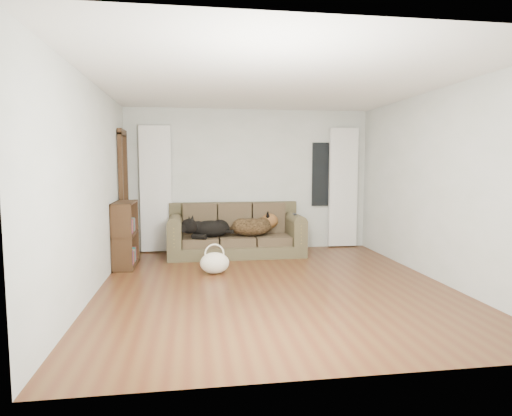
{
  "coord_description": "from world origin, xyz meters",
  "views": [
    {
      "loc": [
        -1.03,
        -5.41,
        1.58
      ],
      "look_at": [
        -0.0,
        1.6,
        0.86
      ],
      "focal_mm": 30.0,
      "sensor_mm": 36.0,
      "label": 1
    }
  ],
  "objects": [
    {
      "name": "dog_black_lab",
      "position": [
        -0.8,
        1.88,
        0.48
      ],
      "size": [
        0.7,
        0.5,
        0.29
      ],
      "primitive_type": "ellipsoid",
      "rotation": [
        0.0,
        0.0,
        -0.02
      ],
      "color": "black",
      "rests_on": "sofa"
    },
    {
      "name": "tote_bag",
      "position": [
        -0.74,
        0.72,
        0.16
      ],
      "size": [
        0.48,
        0.4,
        0.31
      ],
      "primitive_type": "ellipsoid",
      "rotation": [
        0.0,
        0.0,
        -0.19
      ],
      "color": "beige",
      "rests_on": "floor"
    },
    {
      "name": "sofa",
      "position": [
        -0.3,
        1.97,
        0.45
      ],
      "size": [
        2.34,
        1.01,
        0.96
      ],
      "primitive_type": "cube",
      "color": "#4A4228",
      "rests_on": "floor"
    },
    {
      "name": "window_pane",
      "position": [
        1.45,
        2.47,
        1.4
      ],
      "size": [
        0.5,
        0.03,
        1.2
      ],
      "primitive_type": "cube",
      "color": "black",
      "rests_on": "wall_back"
    },
    {
      "name": "curtain_right",
      "position": [
        1.8,
        2.42,
        1.15
      ],
      "size": [
        0.55,
        0.08,
        2.25
      ],
      "primitive_type": "cube",
      "color": "white",
      "rests_on": "ground"
    },
    {
      "name": "floor",
      "position": [
        0.0,
        0.0,
        0.0
      ],
      "size": [
        5.0,
        5.0,
        0.0
      ],
      "primitive_type": "plane",
      "color": "#4A2513",
      "rests_on": "ground"
    },
    {
      "name": "ceiling",
      "position": [
        0.0,
        0.0,
        2.6
      ],
      "size": [
        5.0,
        5.0,
        0.0
      ],
      "primitive_type": "plane",
      "color": "white",
      "rests_on": "ground"
    },
    {
      "name": "dog_shepherd",
      "position": [
        0.0,
        1.93,
        0.49
      ],
      "size": [
        0.82,
        0.63,
        0.34
      ],
      "primitive_type": "ellipsoid",
      "rotation": [
        0.0,
        0.0,
        3.27
      ],
      "color": "black",
      "rests_on": "sofa"
    },
    {
      "name": "door_casing",
      "position": [
        -2.2,
        2.05,
        1.05
      ],
      "size": [
        0.07,
        0.6,
        2.1
      ],
      "primitive_type": "cube",
      "color": "black",
      "rests_on": "ground"
    },
    {
      "name": "wall_left",
      "position": [
        -2.25,
        0.0,
        1.3
      ],
      "size": [
        0.04,
        5.0,
        2.6
      ],
      "primitive_type": "cube",
      "color": "silver",
      "rests_on": "ground"
    },
    {
      "name": "wall_back",
      "position": [
        0.0,
        2.5,
        1.3
      ],
      "size": [
        4.5,
        0.04,
        2.6
      ],
      "primitive_type": "cube",
      "color": "silver",
      "rests_on": "ground"
    },
    {
      "name": "bookshelf",
      "position": [
        -2.09,
        1.38,
        0.5
      ],
      "size": [
        0.39,
        0.84,
        1.01
      ],
      "primitive_type": "cube",
      "rotation": [
        0.0,
        0.0,
        0.11
      ],
      "color": "black",
      "rests_on": "floor"
    },
    {
      "name": "tv_remote",
      "position": [
        0.7,
        1.79,
        0.73
      ],
      "size": [
        0.07,
        0.19,
        0.02
      ],
      "primitive_type": "cube",
      "rotation": [
        0.0,
        0.0,
        -0.07
      ],
      "color": "black",
      "rests_on": "sofa"
    },
    {
      "name": "curtain_left",
      "position": [
        -1.7,
        2.42,
        1.15
      ],
      "size": [
        0.55,
        0.08,
        2.25
      ],
      "primitive_type": "cube",
      "color": "white",
      "rests_on": "ground"
    },
    {
      "name": "wall_right",
      "position": [
        2.25,
        0.0,
        1.3
      ],
      "size": [
        0.04,
        5.0,
        2.6
      ],
      "primitive_type": "cube",
      "color": "silver",
      "rests_on": "ground"
    }
  ]
}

